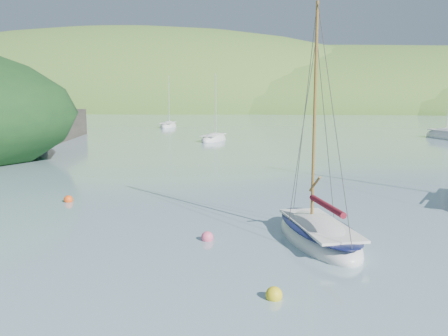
# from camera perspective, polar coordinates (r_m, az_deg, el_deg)

# --- Properties ---
(ground) EXTENTS (700.00, 700.00, 0.00)m
(ground) POSITION_cam_1_polar(r_m,az_deg,el_deg) (16.58, 1.71, -12.09)
(ground) COLOR #7493A1
(ground) RESTS_ON ground
(shoreline_hills) EXTENTS (690.00, 135.00, 56.00)m
(shoreline_hills) POSITION_cam_1_polar(r_m,az_deg,el_deg) (188.28, 4.11, 6.88)
(shoreline_hills) COLOR #366024
(shoreline_hills) RESTS_ON ground
(daysailer_white) EXTENTS (4.27, 6.97, 10.06)m
(daysailer_white) POSITION_cam_1_polar(r_m,az_deg,el_deg) (20.43, 10.72, -7.53)
(daysailer_white) COLOR silver
(daysailer_white) RESTS_ON ground
(distant_sloop_a) EXTENTS (3.41, 6.46, 8.76)m
(distant_sloop_a) POSITION_cam_1_polar(r_m,az_deg,el_deg) (60.76, -1.18, 3.29)
(distant_sloop_a) COLOR silver
(distant_sloop_a) RESTS_ON ground
(distant_sloop_c) EXTENTS (2.43, 6.59, 9.35)m
(distant_sloop_c) POSITION_cam_1_polar(r_m,az_deg,el_deg) (84.82, -6.38, 4.78)
(distant_sloop_c) COLOR silver
(distant_sloop_c) RESTS_ON ground
(mooring_buoys) EXTENTS (22.37, 13.55, 0.49)m
(mooring_buoys) POSITION_cam_1_polar(r_m,az_deg,el_deg) (21.76, 3.59, -6.68)
(mooring_buoys) COLOR gold
(mooring_buoys) RESTS_ON ground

